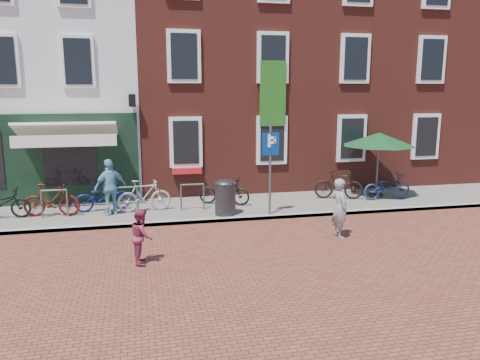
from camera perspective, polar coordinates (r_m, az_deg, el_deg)
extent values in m
plane|color=brown|center=(13.55, -7.22, -5.36)|extent=(80.00, 80.00, 0.00)
cube|color=slate|center=(15.08, -3.93, -3.40)|extent=(24.00, 3.00, 0.10)
cube|color=silver|center=(20.36, -23.85, 12.09)|extent=(8.00, 8.00, 9.00)
cube|color=maroon|center=(20.23, -3.53, 14.42)|extent=(6.00, 8.00, 10.00)
cube|color=maroon|center=(21.94, 12.64, 13.92)|extent=(6.00, 8.00, 10.00)
cube|color=maroon|center=(25.31, 26.38, 11.51)|extent=(7.00, 8.00, 9.00)
cylinder|color=#2E2F30|center=(14.04, -1.78, -2.32)|extent=(0.62, 0.62, 0.92)
ellipsoid|color=#2E2F30|center=(13.93, -1.79, -0.19)|extent=(0.62, 0.62, 0.28)
cylinder|color=#4C4C4F|center=(13.93, 3.64, 1.29)|extent=(0.07, 0.07, 2.70)
cube|color=navy|center=(13.80, 3.70, 4.34)|extent=(0.50, 0.04, 0.65)
cylinder|color=#4C4C4F|center=(17.13, 16.00, -1.74)|extent=(0.50, 0.50, 0.08)
cylinder|color=#4C4C4F|center=(16.94, 16.18, 1.56)|extent=(0.06, 0.06, 2.08)
cone|color=#13411C|center=(16.81, 16.37, 5.06)|extent=(2.48, 2.48, 0.45)
imported|color=gray|center=(12.44, 11.87, -3.33)|extent=(0.41, 0.59, 1.54)
imported|color=maroon|center=(10.68, -11.70, -6.62)|extent=(0.47, 0.60, 1.22)
imported|color=#6AA6C0|center=(14.45, -15.32, -0.82)|extent=(1.05, 0.82, 1.66)
imported|color=black|center=(15.24, -26.87, -2.56)|extent=(1.68, 0.60, 0.88)
imported|color=#50140B|center=(14.89, -21.72, -2.24)|extent=(1.67, 0.68, 0.97)
imported|color=#0C1559|center=(15.06, -16.16, -1.93)|extent=(1.75, 0.86, 0.88)
imported|color=#A1A1A4|center=(14.68, -11.44, -1.85)|extent=(1.66, 0.62, 0.97)
imported|color=black|center=(15.23, -1.92, -1.35)|extent=(1.76, 1.23, 0.88)
imported|color=black|center=(16.33, 11.77, -0.56)|extent=(1.68, 0.96, 0.97)
imported|color=navy|center=(16.68, 17.24, -0.75)|extent=(1.68, 0.60, 0.88)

